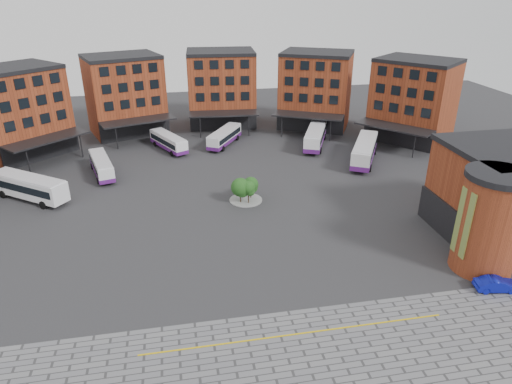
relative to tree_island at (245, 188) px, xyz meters
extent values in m
plane|color=#28282B|center=(-1.90, -11.65, -1.98)|extent=(160.00, 160.00, 0.00)
cube|color=gold|center=(0.10, -25.65, -1.95)|extent=(26.00, 0.15, 0.02)
cube|color=brown|center=(-33.35, 25.28, 5.02)|extent=(16.35, 16.13, 14.00)
cube|color=black|center=(-30.11, 21.68, 0.02)|extent=(10.00, 9.07, 4.00)
cube|color=black|center=(-33.35, 25.28, 12.32)|extent=(16.55, 16.35, 0.60)
cube|color=black|center=(-29.97, 21.53, 7.22)|extent=(8.60, 7.77, 8.00)
cube|color=black|center=(-28.54, 19.93, 2.02)|extent=(12.61, 11.97, 0.25)
cylinder|color=black|center=(-30.71, 15.55, 0.02)|extent=(0.20, 0.20, 4.00)
cylinder|color=black|center=(-23.95, 21.64, 0.02)|extent=(0.20, 0.20, 4.00)
cube|color=brown|center=(-17.21, 34.79, 5.02)|extent=(15.55, 13.69, 14.00)
cube|color=black|center=(-15.63, 30.21, 0.02)|extent=(12.45, 4.71, 4.00)
cube|color=black|center=(-17.21, 34.79, 12.32)|extent=(15.65, 13.97, 0.60)
cube|color=black|center=(-15.56, 30.02, 7.22)|extent=(10.87, 3.87, 8.00)
cube|color=black|center=(-14.86, 27.99, 2.02)|extent=(13.72, 8.39, 0.25)
cylinder|color=black|center=(-18.58, 24.80, 0.02)|extent=(0.20, 0.20, 4.00)
cylinder|color=black|center=(-9.97, 27.77, 0.02)|extent=(0.20, 0.20, 4.00)
cube|color=brown|center=(1.37, 37.24, 5.02)|extent=(13.67, 10.88, 14.00)
cube|color=black|center=(1.04, 32.40, 0.02)|extent=(13.00, 1.41, 4.00)
cube|color=black|center=(1.37, 37.24, 12.32)|extent=(13.69, 11.18, 0.60)
cube|color=black|center=(1.02, 32.20, 7.22)|extent=(11.42, 0.95, 8.00)
cube|color=black|center=(0.87, 30.06, 2.02)|extent=(13.28, 5.30, 0.25)
cylinder|color=black|center=(-3.79, 28.58, 0.02)|extent=(0.20, 0.20, 4.00)
cylinder|color=black|center=(5.29, 27.94, 0.02)|extent=(0.20, 0.20, 4.00)
cube|color=brown|center=(19.43, 32.23, 5.02)|extent=(16.12, 14.81, 14.00)
cube|color=black|center=(17.23, 27.91, 0.02)|extent=(11.81, 6.35, 4.00)
cube|color=black|center=(19.43, 32.23, 12.32)|extent=(16.26, 15.08, 0.60)
cube|color=black|center=(17.14, 27.73, 7.22)|extent=(10.26, 5.33, 8.00)
cube|color=black|center=(16.16, 25.82, 2.02)|extent=(13.58, 9.82, 0.25)
cylinder|color=black|center=(11.29, 26.28, 0.02)|extent=(0.20, 0.20, 4.00)
cylinder|color=black|center=(19.40, 22.15, 0.02)|extent=(0.20, 0.20, 4.00)
cube|color=brown|center=(34.10, 20.57, 5.02)|extent=(16.02, 16.39, 14.00)
cube|color=black|center=(30.38, 17.45, 0.02)|extent=(8.74, 10.28, 4.00)
cube|color=black|center=(34.10, 20.57, 12.32)|extent=(16.25, 16.58, 0.60)
cube|color=black|center=(30.23, 17.32, 7.22)|extent=(7.47, 8.86, 8.00)
cube|color=black|center=(28.58, 15.94, 2.02)|extent=(11.73, 12.79, 0.25)
cylinder|color=black|center=(24.28, 18.27, 0.02)|extent=(0.20, 0.20, 4.00)
cylinder|color=black|center=(30.13, 11.29, 0.02)|extent=(0.20, 0.20, 4.00)
cube|color=brown|center=(28.10, -13.65, 3.02)|extent=(14.00, 12.00, 10.00)
cube|color=black|center=(21.00, -13.65, 0.02)|extent=(0.40, 12.00, 4.00)
cylinder|color=brown|center=(21.10, -19.65, 3.02)|extent=(6.00, 6.00, 10.00)
cylinder|color=black|center=(21.10, -19.65, 8.32)|extent=(6.40, 6.40, 0.60)
cube|color=orange|center=(18.20, -19.65, 3.52)|extent=(0.12, 2.20, 7.00)
cylinder|color=gray|center=(0.10, 0.35, -1.92)|extent=(4.40, 4.40, 0.12)
cylinder|color=#332114|center=(-0.70, -0.25, -1.17)|extent=(0.14, 0.14, 1.62)
sphere|color=#214A18|center=(-0.70, -0.25, 0.29)|extent=(2.49, 2.49, 2.49)
sphere|color=#214A18|center=(-0.50, -0.40, -0.19)|extent=(1.74, 1.74, 1.74)
cylinder|color=#332114|center=(0.90, 0.95, -1.25)|extent=(0.14, 0.14, 1.45)
sphere|color=#214A18|center=(0.90, 0.95, 0.06)|extent=(2.03, 2.03, 2.03)
sphere|color=#214A18|center=(1.10, 0.80, -0.38)|extent=(1.42, 1.42, 1.42)
cylinder|color=#332114|center=(0.30, -0.65, -1.15)|extent=(0.14, 0.14, 1.66)
sphere|color=#214A18|center=(0.30, -0.65, 0.35)|extent=(1.79, 1.79, 1.79)
sphere|color=#214A18|center=(0.50, -0.80, -0.15)|extent=(1.25, 1.25, 1.25)
cube|color=white|center=(-28.33, 6.05, -0.07)|extent=(11.14, 9.16, 2.64)
cube|color=black|center=(-28.33, 6.05, 0.12)|extent=(10.41, 8.65, 1.02)
cube|color=silver|center=(-28.33, 6.05, 1.30)|extent=(10.70, 8.80, 0.13)
cylinder|color=black|center=(-32.18, 7.20, -1.44)|extent=(1.06, 0.90, 1.08)
cylinder|color=black|center=(-30.59, 9.37, -1.44)|extent=(1.06, 0.90, 1.08)
cylinder|color=black|center=(-26.07, 2.73, -1.44)|extent=(1.06, 0.90, 1.08)
cylinder|color=black|center=(-24.48, 4.90, -1.44)|extent=(1.06, 0.90, 1.08)
cube|color=white|center=(-19.82, 13.12, -0.38)|extent=(4.74, 10.12, 2.20)
cube|color=black|center=(-19.82, 13.12, -0.23)|extent=(4.59, 9.37, 0.85)
cube|color=silver|center=(-19.82, 13.12, 0.76)|extent=(4.55, 9.71, 0.11)
cube|color=black|center=(-21.08, 17.79, -0.18)|extent=(1.87, 0.61, 0.99)
cube|color=#5A1A77|center=(-19.82, 13.12, -1.17)|extent=(4.79, 10.17, 0.63)
cylinder|color=black|center=(-21.73, 15.88, -1.53)|extent=(0.49, 0.94, 0.90)
cylinder|color=black|center=(-19.56, 16.47, -1.53)|extent=(0.49, 0.94, 0.90)
cylinder|color=black|center=(-20.08, 9.78, -1.53)|extent=(0.49, 0.94, 0.90)
cylinder|color=black|center=(-17.92, 10.36, -1.53)|extent=(0.49, 0.94, 0.90)
cube|color=white|center=(-9.74, 22.71, -0.39)|extent=(6.42, 9.79, 2.19)
cube|color=black|center=(-9.74, 22.71, -0.24)|extent=(6.12, 9.11, 0.85)
cube|color=silver|center=(-9.74, 22.71, 0.75)|extent=(6.16, 9.40, 0.11)
cube|color=black|center=(-11.91, 27.01, -0.19)|extent=(1.75, 0.96, 0.98)
cube|color=#5A1A77|center=(-9.74, 22.71, -1.17)|extent=(6.47, 9.84, 0.63)
cylinder|color=black|center=(-12.16, 25.02, -1.53)|extent=(0.64, 0.92, 0.89)
cylinder|color=black|center=(-10.16, 26.02, -1.53)|extent=(0.64, 0.92, 0.89)
cylinder|color=black|center=(-9.32, 19.40, -1.53)|extent=(0.64, 0.92, 0.89)
cylinder|color=black|center=(-7.33, 20.40, -1.53)|extent=(0.64, 0.92, 0.89)
cube|color=white|center=(0.12, 23.59, -0.36)|extent=(7.17, 9.78, 2.24)
cube|color=black|center=(0.12, 23.59, -0.20)|extent=(6.80, 9.12, 0.87)
cube|color=silver|center=(0.12, 23.59, 0.81)|extent=(6.88, 9.39, 0.11)
cube|color=black|center=(2.67, 27.80, -0.15)|extent=(1.72, 1.11, 1.01)
cube|color=#5A1A77|center=(0.12, 23.59, -1.16)|extent=(7.22, 9.84, 0.64)
cylinder|color=black|center=(0.81, 26.93, -1.52)|extent=(0.71, 0.92, 0.91)
cylinder|color=black|center=(2.76, 25.74, -1.52)|extent=(0.71, 0.92, 0.91)
cylinder|color=black|center=(-2.53, 21.43, -1.52)|extent=(0.71, 0.92, 0.91)
cylinder|color=black|center=(-0.57, 20.24, -1.52)|extent=(0.71, 0.92, 0.91)
cube|color=white|center=(15.90, 20.03, -0.06)|extent=(7.26, 11.97, 2.65)
cube|color=black|center=(15.90, 20.03, 0.13)|extent=(6.94, 11.12, 1.03)
cube|color=silver|center=(15.90, 20.03, 1.32)|extent=(6.97, 11.49, 0.13)
cube|color=black|center=(18.26, 25.38, 0.18)|extent=(2.15, 1.04, 1.19)
cube|color=#5A1A77|center=(15.90, 20.03, -1.01)|extent=(7.32, 12.02, 0.76)
cylinder|color=black|center=(16.20, 24.06, -1.44)|extent=(0.73, 1.12, 1.08)
cylinder|color=black|center=(18.67, 22.97, -1.44)|extent=(0.73, 1.12, 1.08)
cylinder|color=black|center=(13.13, 17.10, -1.44)|extent=(0.73, 1.12, 1.08)
cylinder|color=black|center=(15.61, 16.01, -1.44)|extent=(0.73, 1.12, 1.08)
cube|color=white|center=(21.35, 11.05, 0.04)|extent=(8.60, 12.33, 2.79)
cube|color=black|center=(21.35, 11.05, 0.24)|extent=(8.16, 11.49, 1.08)
cube|color=silver|center=(21.35, 11.05, 1.50)|extent=(8.25, 11.84, 0.14)
cube|color=black|center=(24.35, 16.43, 0.30)|extent=(2.17, 1.28, 1.25)
cube|color=#5A1A77|center=(21.35, 11.05, -0.95)|extent=(8.65, 12.39, 0.80)
cylinder|color=black|center=(22.06, 15.24, -1.41)|extent=(0.85, 1.16, 1.14)
cylinder|color=black|center=(24.55, 13.85, -1.41)|extent=(0.85, 1.16, 1.14)
cylinder|color=black|center=(18.15, 8.24, -1.41)|extent=(0.85, 1.16, 1.14)
cylinder|color=black|center=(20.64, 6.85, -1.41)|extent=(0.85, 1.16, 1.14)
imported|color=#0B139B|center=(20.32, -23.37, -1.30)|extent=(4.29, 2.14, 1.35)
camera|label=1|loc=(-8.72, -54.04, 24.91)|focal=32.00mm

